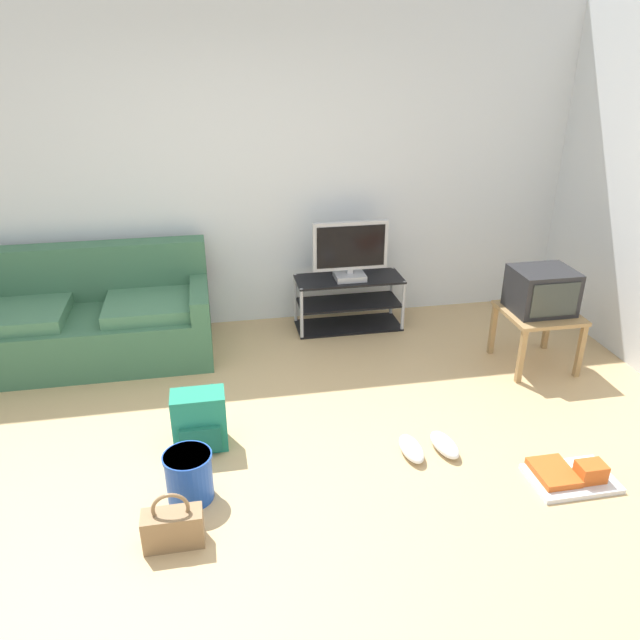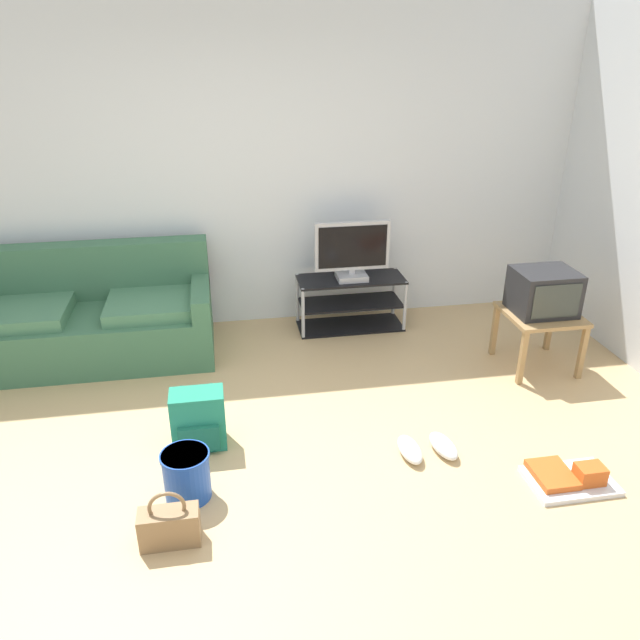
{
  "view_description": "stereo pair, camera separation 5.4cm",
  "coord_description": "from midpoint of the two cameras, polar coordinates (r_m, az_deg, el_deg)",
  "views": [
    {
      "loc": [
        -0.22,
        -2.79,
        2.39
      ],
      "look_at": [
        0.5,
        1.03,
        0.59
      ],
      "focal_mm": 34.52,
      "sensor_mm": 36.0,
      "label": 1
    },
    {
      "loc": [
        -0.16,
        -2.8,
        2.39
      ],
      "look_at": [
        0.5,
        1.03,
        0.59
      ],
      "focal_mm": 34.52,
      "sensor_mm": 36.0,
      "label": 2
    }
  ],
  "objects": [
    {
      "name": "ground_plane",
      "position": [
        3.69,
        -4.7,
        -15.84
      ],
      "size": [
        9.0,
        9.8,
        0.02
      ],
      "primitive_type": "cube",
      "color": "tan"
    },
    {
      "name": "wall_back",
      "position": [
        5.35,
        -7.86,
        13.44
      ],
      "size": [
        9.0,
        0.1,
        2.7
      ],
      "primitive_type": "cube",
      "color": "silver",
      "rests_on": "ground_plane"
    },
    {
      "name": "couch",
      "position": [
        5.27,
        -20.04,
        0.11
      ],
      "size": [
        1.89,
        0.85,
        0.86
      ],
      "color": "#3D6B4C",
      "rests_on": "ground_plane"
    },
    {
      "name": "tv_stand",
      "position": [
        5.47,
        3.12,
        1.61
      ],
      "size": [
        0.93,
        0.38,
        0.47
      ],
      "color": "black",
      "rests_on": "ground_plane"
    },
    {
      "name": "flat_tv",
      "position": [
        5.28,
        3.29,
        6.36
      ],
      "size": [
        0.65,
        0.22,
        0.51
      ],
      "color": "#B2B2B7",
      "rests_on": "tv_stand"
    },
    {
      "name": "side_table",
      "position": [
        5.04,
        20.02,
        -0.07
      ],
      "size": [
        0.54,
        0.54,
        0.46
      ],
      "color": "#9E7A4C",
      "rests_on": "ground_plane"
    },
    {
      "name": "crt_tv",
      "position": [
        4.97,
        20.32,
        2.48
      ],
      "size": [
        0.45,
        0.39,
        0.33
      ],
      "color": "#232326",
      "rests_on": "side_table"
    },
    {
      "name": "backpack",
      "position": [
        3.99,
        -10.82,
        -9.09
      ],
      "size": [
        0.33,
        0.27,
        0.39
      ],
      "rotation": [
        0.0,
        0.0,
        0.05
      ],
      "color": "#238466",
      "rests_on": "ground_plane"
    },
    {
      "name": "handbag",
      "position": [
        3.4,
        -13.33,
        -18.05
      ],
      "size": [
        0.31,
        0.13,
        0.33
      ],
      "rotation": [
        0.0,
        0.0,
        0.37
      ],
      "color": "olive",
      "rests_on": "ground_plane"
    },
    {
      "name": "cleaning_bucket",
      "position": [
        3.62,
        -11.84,
        -13.79
      ],
      "size": [
        0.28,
        0.28,
        0.29
      ],
      "color": "blue",
      "rests_on": "ground_plane"
    },
    {
      "name": "sneakers_pair",
      "position": [
        3.99,
        10.25,
        -11.58
      ],
      "size": [
        0.37,
        0.3,
        0.09
      ],
      "color": "white",
      "rests_on": "ground_plane"
    },
    {
      "name": "floor_tray",
      "position": [
        4.0,
        22.51,
        -13.36
      ],
      "size": [
        0.49,
        0.34,
        0.14
      ],
      "color": "silver",
      "rests_on": "ground_plane"
    }
  ]
}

